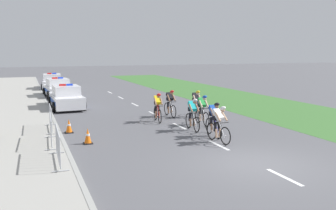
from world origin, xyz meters
TOP-DOWN VIEW (x-y plane):
  - ground_plane at (0.00, 0.00)m, footprint 160.00×160.00m
  - sidewalk_slab at (-8.08, 14.00)m, footprint 4.89×60.00m
  - kerb_edge at (-5.72, 14.00)m, footprint 0.16×60.00m
  - grass_verge at (8.12, 14.00)m, footprint 7.00×60.00m
  - lane_markings_centre at (0.00, 10.58)m, footprint 0.14×25.60m
  - cyclist_lead at (0.23, 3.03)m, footprint 0.44×1.72m
  - cyclist_second at (0.55, 4.05)m, footprint 0.44×1.72m
  - cyclist_third at (0.21, 5.51)m, footprint 0.43×1.72m
  - cyclist_fourth at (1.21, 6.52)m, footprint 0.43×1.72m
  - cyclist_fifth at (-0.60, 8.12)m, footprint 0.45×1.72m
  - cyclist_sixth at (1.88, 8.64)m, footprint 0.44×1.72m
  - cyclist_seventh at (0.57, 9.32)m, footprint 0.42×1.72m
  - police_car_nearest at (-4.59, 14.57)m, footprint 2.10×4.45m
  - police_car_second at (-4.59, 20.98)m, footprint 2.24×4.51m
  - police_car_third at (-4.59, 27.31)m, footprint 2.22×4.51m
  - crowd_barrier_front at (-6.13, 2.19)m, footprint 0.56×2.32m
  - crowd_barrier_middle at (-6.18, 4.84)m, footprint 0.60×2.32m
  - crowd_barrier_rear at (-6.01, 7.52)m, footprint 0.54×2.32m
  - traffic_cone_near at (-5.27, 7.03)m, footprint 0.36×0.36m
  - traffic_cone_mid at (-4.79, 4.70)m, footprint 0.36×0.36m

SIDE VIEW (x-z plane):
  - ground_plane at x=0.00m, z-range 0.00..0.00m
  - lane_markings_centre at x=0.00m, z-range 0.00..0.01m
  - grass_verge at x=8.12m, z-range 0.00..0.01m
  - sidewalk_slab at x=-8.08m, z-range 0.00..0.12m
  - kerb_edge at x=-5.72m, z-range 0.00..0.13m
  - traffic_cone_near at x=-5.27m, z-range -0.01..0.63m
  - traffic_cone_mid at x=-4.79m, z-range -0.01..0.63m
  - crowd_barrier_front at x=-6.13m, z-range 0.11..1.18m
  - crowd_barrier_middle at x=-6.18m, z-range 0.11..1.18m
  - crowd_barrier_rear at x=-6.01m, z-range 0.11..1.18m
  - police_car_nearest at x=-4.59m, z-range -0.12..1.48m
  - police_car_second at x=-4.59m, z-range -0.12..1.48m
  - police_car_third at x=-4.59m, z-range -0.12..1.48m
  - cyclist_lead at x=0.23m, z-range 0.00..1.57m
  - cyclist_second at x=0.55m, z-range 0.00..1.57m
  - cyclist_third at x=0.21m, z-range 0.00..1.57m
  - cyclist_fourth at x=1.21m, z-range 0.00..1.57m
  - cyclist_fifth at x=-0.60m, z-range 0.00..1.57m
  - cyclist_sixth at x=1.88m, z-range 0.00..1.57m
  - cyclist_seventh at x=0.57m, z-range 0.00..1.57m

